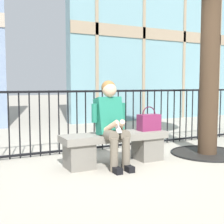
{
  "coord_description": "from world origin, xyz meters",
  "views": [
    {
      "loc": [
        -2.01,
        -3.88,
        1.15
      ],
      "look_at": [
        0.0,
        0.1,
        0.75
      ],
      "focal_mm": 48.65,
      "sensor_mm": 36.0,
      "label": 1
    }
  ],
  "objects": [
    {
      "name": "stone_bench",
      "position": [
        0.0,
        0.0,
        0.27
      ],
      "size": [
        1.6,
        0.44,
        0.45
      ],
      "color": "gray",
      "rests_on": "ground"
    },
    {
      "name": "handbag_on_bench",
      "position": [
        0.58,
        -0.01,
        0.58
      ],
      "size": [
        0.34,
        0.18,
        0.37
      ],
      "color": "#7A234C",
      "rests_on": "stone_bench"
    },
    {
      "name": "ground_plane",
      "position": [
        0.0,
        0.0,
        0.0
      ],
      "size": [
        60.0,
        60.0,
        0.0
      ],
      "primitive_type": "plane",
      "color": "#A8A091"
    },
    {
      "name": "plaza_railing",
      "position": [
        -0.0,
        0.95,
        0.54
      ],
      "size": [
        7.78,
        0.04,
        1.06
      ],
      "color": "black",
      "rests_on": "ground"
    },
    {
      "name": "seated_person_with_phone",
      "position": [
        -0.12,
        -0.13,
        0.65
      ],
      "size": [
        0.52,
        0.66,
        1.21
      ],
      "color": "#6B6051",
      "rests_on": "ground"
    }
  ]
}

